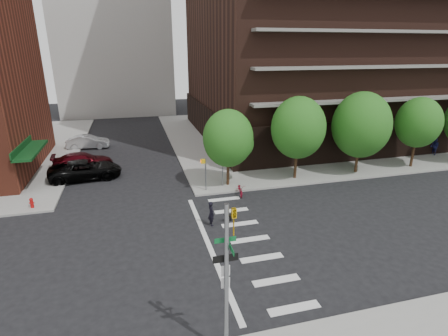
{
  "coord_description": "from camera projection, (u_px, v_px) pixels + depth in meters",
  "views": [
    {
      "loc": [
        -3.17,
        -17.23,
        10.86
      ],
      "look_at": [
        3.0,
        6.0,
        2.5
      ],
      "focal_mm": 28.0,
      "sensor_mm": 36.0,
      "label": 1
    }
  ],
  "objects": [
    {
      "name": "sidewalk_ne",
      "position": [
        317.0,
        132.0,
        46.47
      ],
      "size": [
        39.0,
        33.0,
        0.15
      ],
      "primitive_type": "cube",
      "color": "gray",
      "rests_on": "ground"
    },
    {
      "name": "traffic_signal",
      "position": [
        227.0,
        293.0,
        12.23
      ],
      "size": [
        0.9,
        0.75,
        6.0
      ],
      "color": "slate",
      "rests_on": "sidewalk_s"
    },
    {
      "name": "tree_a",
      "position": [
        228.0,
        138.0,
        27.47
      ],
      "size": [
        4.0,
        4.0,
        5.9
      ],
      "color": "#301E11",
      "rests_on": "sidewalk_ne"
    },
    {
      "name": "dog",
      "position": [
        229.0,
        216.0,
        22.88
      ],
      "size": [
        0.65,
        0.24,
        0.55
      ],
      "rotation": [
        0.0,
        0.0,
        0.12
      ],
      "color": "black",
      "rests_on": "ground"
    },
    {
      "name": "scooter",
      "position": [
        240.0,
        189.0,
        26.93
      ],
      "size": [
        0.87,
        1.82,
        0.92
      ],
      "primitive_type": "imported",
      "rotation": [
        0.0,
        0.0,
        -0.15
      ],
      "color": "maroon",
      "rests_on": "ground"
    },
    {
      "name": "parked_car_maroon",
      "position": [
        83.0,
        161.0,
        32.62
      ],
      "size": [
        2.58,
        5.46,
        1.54
      ],
      "primitive_type": "imported",
      "rotation": [
        0.0,
        0.0,
        1.65
      ],
      "color": "#3B050B",
      "rests_on": "ground"
    },
    {
      "name": "pedestrian_signal",
      "position": [
        209.0,
        169.0,
        27.25
      ],
      "size": [
        2.18,
        0.67,
        2.6
      ],
      "color": "slate",
      "rests_on": "sidewalk_ne"
    },
    {
      "name": "parked_car_silver",
      "position": [
        88.0,
        142.0,
        39.24
      ],
      "size": [
        1.95,
        4.67,
        1.5
      ],
      "primitive_type": "imported",
      "rotation": [
        0.0,
        0.0,
        1.49
      ],
      "color": "#B2B7BA",
      "rests_on": "ground"
    },
    {
      "name": "dog_walker",
      "position": [
        211.0,
        213.0,
        22.25
      ],
      "size": [
        0.65,
        0.48,
        1.63
      ],
      "primitive_type": "imported",
      "rotation": [
        0.0,
        0.0,
        1.74
      ],
      "color": "black",
      "rests_on": "ground"
    },
    {
      "name": "tree_c",
      "position": [
        361.0,
        125.0,
        30.25
      ],
      "size": [
        5.0,
        5.0,
        6.8
      ],
      "color": "#301E11",
      "rests_on": "sidewalk_ne"
    },
    {
      "name": "pedestrian_far",
      "position": [
        434.0,
        146.0,
        36.32
      ],
      "size": [
        0.96,
        0.79,
        1.82
      ],
      "primitive_type": "imported",
      "rotation": [
        0.0,
        0.0,
        -1.68
      ],
      "color": "#181C4D",
      "rests_on": "sidewalk_ne"
    },
    {
      "name": "tree_b",
      "position": [
        298.0,
        128.0,
        28.76
      ],
      "size": [
        4.5,
        4.5,
        6.65
      ],
      "color": "#301E11",
      "rests_on": "sidewalk_ne"
    },
    {
      "name": "parked_car_black",
      "position": [
        85.0,
        170.0,
        30.09
      ],
      "size": [
        3.32,
        6.2,
        1.66
      ],
      "primitive_type": "imported",
      "rotation": [
        0.0,
        0.0,
        1.67
      ],
      "color": "black",
      "rests_on": "ground"
    },
    {
      "name": "crosswalk",
      "position": [
        237.0,
        241.0,
        20.6
      ],
      "size": [
        3.85,
        13.0,
        0.01
      ],
      "color": "silver",
      "rests_on": "ground"
    },
    {
      "name": "fire_hydrant",
      "position": [
        32.0,
        202.0,
        24.46
      ],
      "size": [
        0.24,
        0.24,
        0.73
      ],
      "color": "#A50C0C",
      "rests_on": "sidewalk_nw"
    },
    {
      "name": "tree_d",
      "position": [
        419.0,
        123.0,
        31.74
      ],
      "size": [
        4.0,
        4.0,
        6.2
      ],
      "color": "#301E11",
      "rests_on": "sidewalk_ne"
    },
    {
      "name": "ground",
      "position": [
        200.0,
        246.0,
        20.07
      ],
      "size": [
        120.0,
        120.0,
        0.0
      ],
      "primitive_type": "plane",
      "color": "black",
      "rests_on": "ground"
    }
  ]
}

